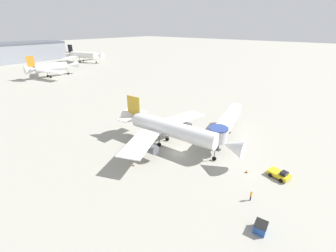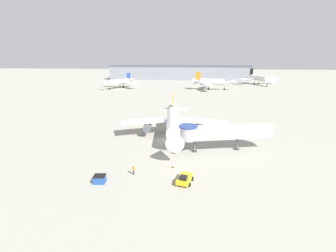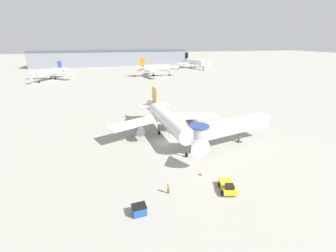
% 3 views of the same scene
% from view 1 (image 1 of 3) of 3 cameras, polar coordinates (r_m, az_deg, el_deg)
% --- Properties ---
extents(ground_plane, '(800.00, 800.00, 0.00)m').
position_cam_1_polar(ground_plane, '(49.60, 2.40, -6.76)').
color(ground_plane, '#9E9B8E').
extents(main_airplane, '(29.10, 30.48, 10.03)m').
position_cam_1_polar(main_airplane, '(50.31, 0.55, -0.79)').
color(main_airplane, white).
rests_on(main_airplane, ground_plane).
extents(jet_bridge, '(20.92, 7.51, 6.07)m').
position_cam_1_polar(jet_bridge, '(54.76, 14.52, 0.73)').
color(jet_bridge, '#B7B7BC').
rests_on(jet_bridge, ground_plane).
extents(pushback_tug_yellow, '(3.02, 4.09, 1.62)m').
position_cam_1_polar(pushback_tug_yellow, '(46.54, 26.48, -10.89)').
color(pushback_tug_yellow, yellow).
rests_on(pushback_tug_yellow, ground_plane).
extents(service_container_blue, '(2.06, 1.76, 1.34)m').
position_cam_1_polar(service_container_blue, '(35.43, 22.43, -22.70)').
color(service_container_blue, '#234C9E').
rests_on(service_container_blue, ground_plane).
extents(traffic_cone_near_nose, '(0.41, 0.41, 0.67)m').
position_cam_1_polar(traffic_cone_near_nose, '(45.74, 19.33, -10.78)').
color(traffic_cone_near_nose, black).
rests_on(traffic_cone_near_nose, ground_plane).
extents(traffic_cone_port_wing, '(0.36, 0.36, 0.61)m').
position_cam_1_polar(traffic_cone_port_wing, '(45.71, -8.85, -9.61)').
color(traffic_cone_port_wing, black).
rests_on(traffic_cone_port_wing, ground_plane).
extents(ground_crew_marshaller, '(0.38, 0.26, 1.79)m').
position_cam_1_polar(ground_crew_marshaller, '(39.31, 20.35, -16.15)').
color(ground_crew_marshaller, '#1E2338').
rests_on(ground_crew_marshaller, ground_plane).
extents(background_jet_black_tail, '(34.47, 32.86, 12.04)m').
position_cam_1_polar(background_jet_black_tail, '(186.36, -20.80, 16.55)').
color(background_jet_black_tail, white).
rests_on(background_jet_black_tail, ground_plane).
extents(background_jet_orange_tail, '(27.04, 30.34, 11.62)m').
position_cam_1_polar(background_jet_orange_tail, '(137.35, -27.70, 13.04)').
color(background_jet_orange_tail, silver).
rests_on(background_jet_orange_tail, ground_plane).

